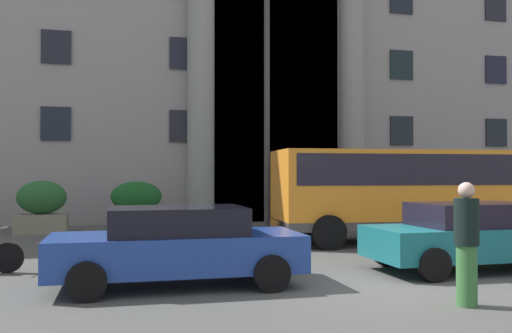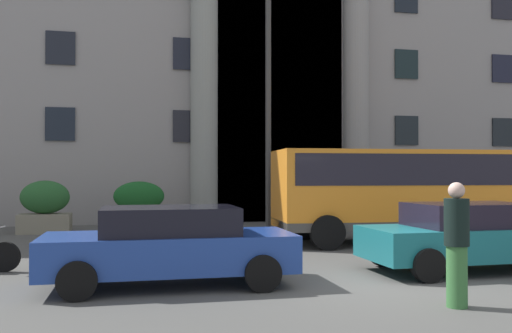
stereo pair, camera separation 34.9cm
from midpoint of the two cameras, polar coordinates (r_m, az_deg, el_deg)
ground_plane at (r=10.24m, az=13.59°, el=-12.09°), size 80.00×64.00×0.12m
office_building_facade at (r=27.62m, az=-3.87°, el=13.36°), size 41.49×9.79×17.39m
orange_minibus at (r=16.30m, az=13.98°, el=-2.08°), size 7.20×2.99×2.61m
hedge_planter_west at (r=20.26m, az=3.96°, el=-4.48°), size 1.51×0.83×1.32m
hedge_planter_entrance_left at (r=21.96m, az=13.90°, el=-4.05°), size 1.87×0.85×1.41m
hedge_planter_far_west at (r=19.53m, az=-21.65°, el=-3.98°), size 1.63×0.96×1.73m
hedge_planter_east at (r=19.82m, az=-12.70°, el=-4.03°), size 1.83×0.73×1.69m
parked_sedan_far at (r=9.88m, az=-9.14°, el=-7.97°), size 4.32×1.98×1.38m
parked_compact_extra at (r=12.09m, az=20.61°, el=-6.63°), size 4.29×2.02×1.37m
pedestrian_child_trailing at (r=8.77m, az=19.76°, el=-7.42°), size 0.36×0.36×1.83m
lamppost_plaza_centre at (r=18.15m, az=0.57°, el=8.59°), size 0.40×0.40×8.52m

